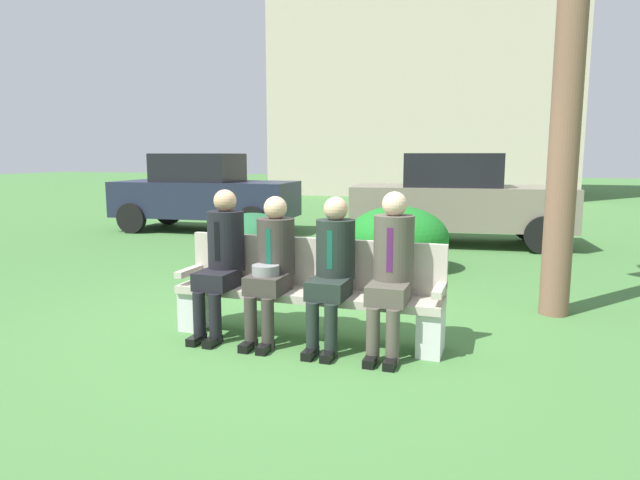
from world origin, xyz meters
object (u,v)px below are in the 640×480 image
object	(u,v)px
seated_man_centerright	(332,264)
seated_man_rightmost	(391,264)
seated_man_centerleft	(272,261)
parked_car_near	(204,193)
building_backdrop	(427,79)
parked_car_far	(458,199)
shrub_near_bench	(397,238)
shrub_mid_lawn	(253,239)
seated_man_leftmost	(222,254)
park_bench	(308,290)

from	to	relation	value
seated_man_centerright	seated_man_rightmost	xyz separation A→B (m)	(0.51, 0.01, 0.03)
seated_man_centerleft	seated_man_centerright	world-z (taller)	seated_man_centerright
parked_car_near	building_backdrop	bearing A→B (deg)	79.45
seated_man_centerright	building_backdrop	bearing A→B (deg)	96.04
parked_car_near	building_backdrop	world-z (taller)	building_backdrop
seated_man_centerright	parked_car_near	size ratio (longest dim) A/B	0.32
parked_car_far	seated_man_rightmost	bearing A→B (deg)	-90.04
shrub_near_bench	seated_man_centerleft	bearing A→B (deg)	-97.76
seated_man_centerleft	building_backdrop	xyz separation A→B (m)	(-1.63, 20.76, 4.21)
shrub_near_bench	shrub_mid_lawn	bearing A→B (deg)	-169.22
seated_man_rightmost	building_backdrop	size ratio (longest dim) A/B	0.11
shrub_mid_lawn	parked_car_near	size ratio (longest dim) A/B	0.32
parked_car_near	building_backdrop	xyz separation A→B (m)	(2.70, 14.51, 4.08)
seated_man_rightmost	parked_car_far	distance (m)	6.08
shrub_near_bench	shrub_mid_lawn	distance (m)	2.16
seated_man_centerleft	seated_man_centerright	distance (m)	0.56
seated_man_centerleft	parked_car_near	bearing A→B (deg)	124.71
seated_man_rightmost	shrub_near_bench	size ratio (longest dim) A/B	0.92
shrub_near_bench	building_backdrop	xyz separation A→B (m)	(-2.10, 17.31, 4.46)
seated_man_centerleft	building_backdrop	bearing A→B (deg)	94.49
seated_man_leftmost	seated_man_centerleft	size ratio (longest dim) A/B	1.04
seated_man_centerleft	seated_man_centerright	xyz separation A→B (m)	(0.56, 0.01, 0.01)
park_bench	seated_man_leftmost	distance (m)	0.86
seated_man_centerright	shrub_mid_lawn	xyz separation A→B (m)	(-2.21, 3.05, -0.33)
park_bench	parked_car_far	xyz separation A→B (m)	(0.79, 5.95, 0.40)
parked_car_far	parked_car_near	bearing A→B (deg)	178.26
park_bench	shrub_near_bench	xyz separation A→B (m)	(0.18, 3.32, 0.02)
parked_car_near	parked_car_far	bearing A→B (deg)	-1.74
seated_man_centerleft	shrub_near_bench	world-z (taller)	seated_man_centerleft
seated_man_leftmost	seated_man_centerright	world-z (taller)	seated_man_leftmost
shrub_mid_lawn	building_backdrop	world-z (taller)	building_backdrop
building_backdrop	seated_man_rightmost	bearing A→B (deg)	-82.57
seated_man_centerright	shrub_near_bench	xyz separation A→B (m)	(-0.09, 3.45, -0.26)
shrub_near_bench	shrub_mid_lawn	world-z (taller)	shrub_near_bench
shrub_near_bench	parked_car_far	xyz separation A→B (m)	(0.61, 2.63, 0.38)
seated_man_centerleft	building_backdrop	distance (m)	21.25
seated_man_rightmost	parked_car_far	bearing A→B (deg)	89.96
seated_man_centerleft	building_backdrop	world-z (taller)	building_backdrop
seated_man_centerright	seated_man_centerleft	bearing A→B (deg)	-179.31
parked_car_far	seated_man_leftmost	bearing A→B (deg)	-104.60
shrub_mid_lawn	building_backdrop	size ratio (longest dim) A/B	0.10
park_bench	parked_car_far	world-z (taller)	parked_car_far
seated_man_centerright	seated_man_rightmost	distance (m)	0.51
seated_man_centerright	shrub_mid_lawn	size ratio (longest dim) A/B	1.02
seated_man_centerleft	parked_car_near	world-z (taller)	parked_car_near
seated_man_leftmost	seated_man_centerleft	world-z (taller)	seated_man_leftmost
park_bench	building_backdrop	bearing A→B (deg)	95.33
parked_car_far	shrub_mid_lawn	bearing A→B (deg)	-131.91
seated_man_centerleft	parked_car_far	distance (m)	6.19
shrub_mid_lawn	parked_car_near	distance (m)	4.20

